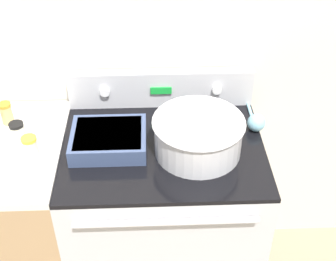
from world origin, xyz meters
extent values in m
cube|color=beige|center=(0.00, 0.66, 1.25)|extent=(8.00, 0.05, 2.50)
cube|color=#BCBCC1|center=(0.00, 0.31, 0.44)|extent=(0.79, 0.62, 0.89)
cube|color=black|center=(0.00, 0.31, 0.90)|extent=(0.79, 0.62, 0.02)
cylinder|color=silver|center=(0.00, -0.02, 0.83)|extent=(0.65, 0.02, 0.02)
cube|color=#BCBCC1|center=(0.00, 0.60, 0.99)|extent=(0.79, 0.05, 0.17)
cylinder|color=white|center=(-0.24, 0.56, 1.00)|extent=(0.04, 0.02, 0.04)
cylinder|color=white|center=(0.24, 0.56, 1.00)|extent=(0.04, 0.02, 0.04)
cube|color=green|center=(0.00, 0.56, 1.00)|extent=(0.09, 0.01, 0.03)
cube|color=tan|center=(-0.72, 0.31, 0.44)|extent=(0.65, 0.62, 0.89)
cylinder|color=silver|center=(0.13, 0.27, 0.98)|extent=(0.33, 0.33, 0.14)
torus|color=silver|center=(0.13, 0.27, 1.05)|extent=(0.35, 0.35, 0.01)
cylinder|color=beige|center=(0.13, 0.27, 1.03)|extent=(0.30, 0.30, 0.02)
cube|color=#38476B|center=(-0.21, 0.31, 0.94)|extent=(0.29, 0.24, 0.07)
cube|color=#D1BC7A|center=(-0.21, 0.31, 0.96)|extent=(0.25, 0.21, 0.04)
cylinder|color=#7AB2C6|center=(0.38, 0.51, 0.91)|extent=(0.01, 0.24, 0.01)
sphere|color=#7AB2C6|center=(0.38, 0.39, 0.94)|extent=(0.07, 0.07, 0.07)
cylinder|color=beige|center=(-0.49, 0.24, 0.96)|extent=(0.05, 0.05, 0.08)
cylinder|color=yellow|center=(-0.49, 0.24, 1.01)|extent=(0.06, 0.06, 0.01)
cylinder|color=beige|center=(-0.57, 0.36, 0.95)|extent=(0.05, 0.05, 0.07)
cylinder|color=black|center=(-0.57, 0.36, 0.99)|extent=(0.06, 0.06, 0.01)
cylinder|color=tan|center=(-0.63, 0.47, 0.96)|extent=(0.05, 0.05, 0.08)
cylinder|color=orange|center=(-0.63, 0.47, 1.01)|extent=(0.05, 0.05, 0.01)
camera|label=1|loc=(-0.04, -1.11, 2.07)|focal=50.00mm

